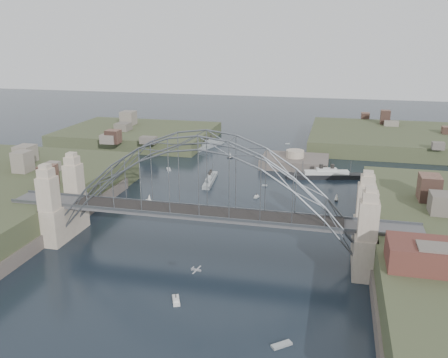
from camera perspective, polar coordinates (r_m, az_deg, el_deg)
ground at (r=100.18m, az=-2.42°, el=-8.43°), size 500.00×500.00×0.00m
bridge at (r=95.54m, az=-2.51°, el=-1.74°), size 84.00×13.80×24.60m
headland_nw at (r=203.26m, az=-10.13°, el=4.68°), size 60.00×45.00×9.00m
headland_ne at (r=202.96m, az=20.22°, el=3.94°), size 70.00×55.00×9.50m
fort_island at (r=163.34m, az=8.36°, el=1.44°), size 22.00×16.00×9.40m
naval_cruiser_near at (r=144.08m, az=-1.65°, el=-0.05°), size 3.63×16.02×4.77m
naval_cruiser_far at (r=187.93m, az=-1.72°, el=4.07°), size 7.91×17.96×6.10m
ocean_liner at (r=150.75m, az=12.04°, el=0.42°), size 24.60×9.08×6.02m
aeroplane at (r=77.41m, az=-3.37°, el=-10.69°), size 1.61×2.93×0.43m
small_boat_a at (r=128.77m, az=-8.86°, el=-2.29°), size 2.36×1.42×2.38m
small_boat_b at (r=130.53m, az=3.88°, el=-2.13°), size 1.36×2.13×1.43m
small_boat_c at (r=82.94m, az=-5.72°, el=-14.09°), size 2.37×3.55×1.43m
small_boat_d at (r=131.31m, az=13.22°, el=-2.14°), size 1.12×1.97×2.38m
small_boat_e at (r=157.90m, az=-6.59°, el=1.15°), size 2.65×3.78×0.45m
small_boat_f at (r=140.74m, az=4.84°, el=-0.78°), size 1.50×0.54×0.45m
small_boat_g at (r=73.16m, az=6.85°, el=-18.99°), size 3.03×2.76×0.45m
small_boat_h at (r=171.37m, az=0.73°, el=2.81°), size 2.01×1.45×2.38m
small_boat_i at (r=114.16m, az=16.70°, el=-5.73°), size 1.36×2.25×1.43m
small_boat_k at (r=194.92m, az=7.53°, el=4.16°), size 1.89×1.33×0.45m
small_boat_l at (r=139.37m, az=-13.81°, el=-1.11°), size 2.12×2.58×2.38m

